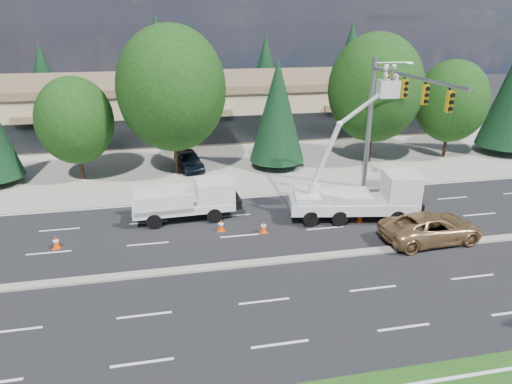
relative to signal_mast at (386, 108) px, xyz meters
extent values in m
plane|color=black|center=(-10.03, -7.04, -6.06)|extent=(140.00, 140.00, 0.00)
cube|color=gray|center=(-10.03, 12.96, -6.05)|extent=(140.00, 22.00, 0.01)
cube|color=gray|center=(-10.03, -7.04, -6.00)|extent=(120.00, 0.55, 0.12)
cube|color=tan|center=(-10.03, 22.96, -3.56)|extent=(50.00, 15.00, 5.00)
cube|color=brown|center=(-10.03, 22.96, -0.91)|extent=(50.40, 15.40, 0.70)
cube|color=black|center=(-10.03, 15.41, -4.56)|extent=(48.00, 0.12, 2.60)
cylinder|color=#332114|center=(-20.03, 7.96, -4.82)|extent=(0.28, 0.28, 2.47)
ellipsoid|color=black|center=(-20.03, 7.96, -1.60)|extent=(5.48, 5.48, 6.30)
cylinder|color=#332114|center=(-13.03, 7.96, -4.26)|extent=(0.28, 0.28, 3.60)
ellipsoid|color=black|center=(-13.03, 7.96, 0.45)|extent=(8.00, 8.00, 9.20)
cylinder|color=#332114|center=(-5.03, 7.96, -5.66)|extent=(0.26, 0.26, 0.80)
cone|color=black|center=(-5.03, 7.96, -1.45)|extent=(4.35, 4.35, 7.95)
cylinder|color=#332114|center=(2.97, 7.96, -4.37)|extent=(0.28, 0.28, 3.38)
ellipsoid|color=black|center=(2.97, 7.96, 0.05)|extent=(7.52, 7.52, 8.64)
cylinder|color=#332114|center=(9.97, 7.96, -4.72)|extent=(0.28, 0.28, 2.68)
ellipsoid|color=black|center=(9.97, 7.96, -1.22)|extent=(5.95, 5.95, 6.84)
cylinder|color=#332114|center=(15.97, 7.96, -5.66)|extent=(0.26, 0.26, 0.80)
cylinder|color=#332114|center=(-28.03, 34.96, -5.66)|extent=(0.26, 0.26, 0.80)
cone|color=black|center=(-28.03, 34.96, -1.35)|extent=(4.45, 4.45, 8.13)
cylinder|color=#332114|center=(-14.03, 34.96, -5.66)|extent=(0.26, 0.26, 0.80)
cone|color=black|center=(-14.03, 34.96, 0.37)|extent=(6.08, 6.08, 11.10)
cylinder|color=#332114|center=(-0.03, 34.96, -5.66)|extent=(0.26, 0.26, 0.80)
cone|color=black|center=(-0.03, 34.96, -1.01)|extent=(4.77, 4.77, 8.72)
cylinder|color=#332114|center=(11.97, 34.96, -5.66)|extent=(0.26, 0.26, 0.80)
cone|color=black|center=(11.97, 34.96, -0.18)|extent=(5.55, 5.55, 10.14)
cylinder|color=gray|center=(-0.03, 2.16, -1.56)|extent=(0.32, 0.32, 9.00)
cylinder|color=gray|center=(-0.03, -2.84, 2.24)|extent=(0.20, 10.00, 0.20)
cylinder|color=gray|center=(1.27, 2.16, 2.54)|extent=(2.60, 0.12, 0.12)
cube|color=gold|center=(-0.03, 0.16, 1.49)|extent=(0.32, 0.22, 1.05)
cube|color=gold|center=(-0.03, -2.04, 1.49)|extent=(0.32, 0.22, 1.05)
cube|color=gold|center=(-0.03, -4.24, 1.49)|extent=(0.32, 0.22, 1.05)
cube|color=gold|center=(-0.03, -6.44, 1.49)|extent=(0.32, 0.22, 1.05)
cube|color=silver|center=(-12.93, -0.84, -5.21)|extent=(6.05, 2.45, 0.45)
cube|color=silver|center=(-11.05, -0.76, -4.52)|extent=(2.28, 2.23, 1.49)
cube|color=black|center=(-10.40, -0.73, -4.32)|extent=(0.17, 1.89, 0.99)
cube|color=silver|center=(-14.16, 0.04, -4.72)|extent=(3.38, 0.45, 1.09)
cube|color=silver|center=(-14.08, -1.84, -4.72)|extent=(3.38, 0.45, 1.09)
cube|color=silver|center=(-3.03, -2.84, -5.12)|extent=(7.76, 3.54, 0.65)
cube|color=silver|center=(-0.27, -3.34, -4.14)|extent=(2.23, 2.49, 1.87)
cube|color=black|center=(0.42, -3.47, -4.00)|extent=(0.41, 1.85, 1.12)
cube|color=silver|center=(-4.23, -2.63, -4.61)|extent=(4.80, 2.91, 0.47)
cylinder|color=silver|center=(-5.33, -2.43, -4.09)|extent=(0.65, 0.65, 0.75)
cube|color=silver|center=(-1.60, -3.10, 1.69)|extent=(1.16, 1.01, 1.01)
imported|color=beige|center=(-1.80, -3.07, 2.07)|extent=(0.48, 0.65, 1.61)
imported|color=beige|center=(-1.39, -3.14, 2.07)|extent=(0.74, 0.88, 1.61)
ellipsoid|color=white|center=(-1.80, -3.07, 2.89)|extent=(0.24, 0.24, 0.17)
ellipsoid|color=white|center=(-1.39, -3.14, 2.89)|extent=(0.24, 0.24, 0.17)
cube|color=#ED4307|center=(-19.72, -3.36, -6.04)|extent=(0.40, 0.40, 0.03)
cone|color=#ED4307|center=(-19.72, -3.36, -5.71)|extent=(0.36, 0.36, 0.70)
cylinder|color=white|center=(-19.72, -3.36, -5.64)|extent=(0.29, 0.29, 0.10)
cube|color=#ED4307|center=(-10.96, -2.98, -6.04)|extent=(0.40, 0.40, 0.03)
cone|color=#ED4307|center=(-10.96, -2.98, -5.71)|extent=(0.36, 0.36, 0.70)
cylinder|color=white|center=(-10.96, -2.98, -5.64)|extent=(0.29, 0.29, 0.10)
cube|color=#ED4307|center=(-8.64, -3.68, -6.04)|extent=(0.40, 0.40, 0.03)
cone|color=#ED4307|center=(-8.64, -3.68, -5.71)|extent=(0.36, 0.36, 0.70)
cylinder|color=white|center=(-8.64, -3.68, -5.64)|extent=(0.29, 0.29, 0.10)
cube|color=#ED4307|center=(-2.73, -3.35, -6.04)|extent=(0.40, 0.40, 0.03)
cone|color=#ED4307|center=(-2.73, -3.35, -5.71)|extent=(0.36, 0.36, 0.70)
cylinder|color=white|center=(-2.73, -3.35, -5.64)|extent=(0.29, 0.29, 0.10)
imported|color=#A77F51|center=(0.05, -6.44, -5.28)|extent=(5.71, 2.89, 1.55)
imported|color=black|center=(-12.03, 8.96, -5.31)|extent=(2.54, 4.65, 1.50)
imported|color=black|center=(-5.04, 10.72, -5.37)|extent=(2.48, 4.39, 1.37)
camera|label=1|loc=(-13.62, -26.40, 5.29)|focal=32.00mm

